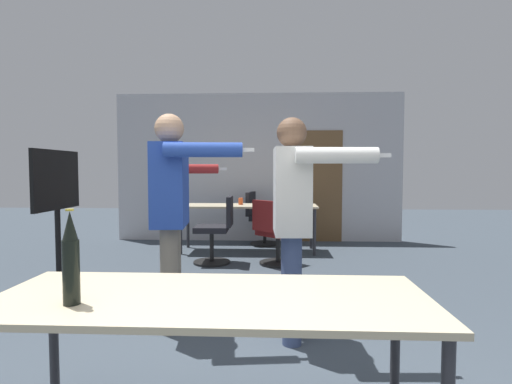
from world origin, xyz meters
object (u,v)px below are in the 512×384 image
object	(u,v)px
person_far_watching	(293,208)
person_center_tall	(167,203)
tv_screen	(57,207)
office_chair_near_pushed	(261,220)
drink_cup	(241,201)
person_left_plaid	(172,201)
office_chair_side_rolled	(274,235)
office_chair_mid_tucked	(217,232)
beer_bottle	(71,260)

from	to	relation	value
person_far_watching	person_center_tall	xyz separation A→B (m)	(-1.31, 1.16, -0.06)
tv_screen	person_far_watching	distance (m)	2.83
office_chair_near_pushed	drink_cup	xyz separation A→B (m)	(-0.31, -0.56, 0.38)
person_left_plaid	office_chair_side_rolled	size ratio (longest dim) A/B	1.96
office_chair_mid_tucked	drink_cup	size ratio (longest dim) A/B	8.61
tv_screen	drink_cup	size ratio (longest dim) A/B	13.95
beer_bottle	office_chair_near_pushed	bearing A→B (deg)	83.54
person_left_plaid	person_far_watching	bearing A→B (deg)	74.31
office_chair_mid_tucked	office_chair_near_pushed	xyz separation A→B (m)	(0.57, 1.47, -0.02)
person_center_tall	beer_bottle	world-z (taller)	person_center_tall
tv_screen	office_chair_near_pushed	size ratio (longest dim) A/B	1.66
beer_bottle	person_left_plaid	bearing A→B (deg)	89.48
person_left_plaid	tv_screen	bearing A→B (deg)	-129.89
person_far_watching	beer_bottle	size ratio (longest dim) A/B	4.24
person_center_tall	person_left_plaid	bearing A→B (deg)	1.08
office_chair_near_pushed	drink_cup	bearing A→B (deg)	-15.41
beer_bottle	drink_cup	size ratio (longest dim) A/B	3.68
beer_bottle	drink_cup	distance (m)	4.87
person_center_tall	office_chair_mid_tucked	size ratio (longest dim) A/B	1.69
person_far_watching	office_chair_side_rolled	world-z (taller)	person_far_watching
person_center_tall	office_chair_near_pushed	bearing A→B (deg)	145.68
beer_bottle	office_chair_mid_tucked	bearing A→B (deg)	89.33
office_chair_near_pushed	beer_bottle	size ratio (longest dim) A/B	2.28
beer_bottle	drink_cup	world-z (taller)	beer_bottle
beer_bottle	office_chair_side_rolled	bearing A→B (deg)	77.55
office_chair_side_rolled	drink_cup	world-z (taller)	office_chair_side_rolled
drink_cup	office_chair_near_pushed	bearing A→B (deg)	61.43
person_far_watching	drink_cup	xyz separation A→B (m)	(-0.70, 3.40, -0.22)
tv_screen	beer_bottle	xyz separation A→B (m)	(1.55, -2.66, 0.03)
office_chair_mid_tucked	office_chair_side_rolled	xyz separation A→B (m)	(0.81, -0.06, -0.03)
person_center_tall	drink_cup	xyz separation A→B (m)	(0.60, 2.24, -0.16)
person_center_tall	beer_bottle	distance (m)	2.63
beer_bottle	drink_cup	bearing A→B (deg)	86.38
person_left_plaid	office_chair_near_pushed	bearing A→B (deg)	164.84
office_chair_side_rolled	person_far_watching	bearing A→B (deg)	-43.30
office_chair_side_rolled	drink_cup	distance (m)	1.18
office_chair_near_pushed	beer_bottle	xyz separation A→B (m)	(-0.61, -5.42, 0.51)
person_far_watching	beer_bottle	distance (m)	1.77
drink_cup	office_chair_side_rolled	bearing A→B (deg)	-60.40
office_chair_mid_tucked	drink_cup	bearing A→B (deg)	-17.14
person_left_plaid	office_chair_mid_tucked	distance (m)	2.41
person_center_tall	office_chair_side_rolled	size ratio (longest dim) A/B	1.77
office_chair_side_rolled	drink_cup	size ratio (longest dim) A/B	8.23
person_left_plaid	beer_bottle	xyz separation A→B (m)	(-0.01, -1.62, -0.12)
office_chair_side_rolled	beer_bottle	bearing A→B (deg)	-59.29
office_chair_side_rolled	person_center_tall	bearing A→B (deg)	-89.05
person_left_plaid	office_chair_mid_tucked	world-z (taller)	person_left_plaid
person_left_plaid	office_chair_mid_tucked	xyz separation A→B (m)	(0.03, 2.33, -0.62)
tv_screen	person_center_tall	bearing A→B (deg)	-92.18
beer_bottle	person_far_watching	bearing A→B (deg)	55.23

